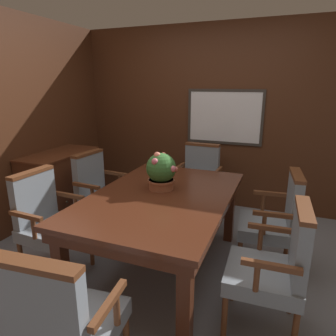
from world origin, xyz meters
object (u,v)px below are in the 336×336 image
at_px(chair_head_far, 199,179).
at_px(chair_right_far, 276,218).
at_px(dining_table, 162,204).
at_px(chair_left_near, 48,219).
at_px(chair_left_far, 99,190).
at_px(potted_plant, 161,171).
at_px(sideboard_cabinet, 62,186).
at_px(chair_head_near, 62,322).
at_px(chair_right_near, 276,265).

distance_m(chair_head_far, chair_right_far, 1.30).
bearing_deg(dining_table, chair_head_far, 90.51).
bearing_deg(chair_left_near, chair_head_far, -27.48).
distance_m(chair_head_far, chair_left_near, 1.88).
bearing_deg(chair_left_far, potted_plant, -103.50).
height_order(chair_head_far, potted_plant, potted_plant).
bearing_deg(sideboard_cabinet, chair_left_far, -13.34).
bearing_deg(chair_right_far, chair_left_far, -96.43).
relative_size(chair_head_near, chair_left_near, 1.00).
relative_size(dining_table, chair_left_near, 1.86).
xyz_separation_m(dining_table, chair_right_far, (0.96, 0.38, -0.14)).
distance_m(dining_table, sideboard_cabinet, 1.73).
bearing_deg(chair_head_near, potted_plant, -93.25).
relative_size(dining_table, chair_head_far, 1.86).
xyz_separation_m(chair_head_far, chair_head_near, (0.00, -2.56, 0.00)).
relative_size(chair_head_far, chair_head_near, 1.00).
xyz_separation_m(chair_left_near, potted_plant, (0.90, 0.50, 0.40)).
distance_m(chair_head_near, chair_left_near, 1.33).
relative_size(chair_left_far, chair_head_far, 1.00).
bearing_deg(chair_head_far, chair_head_near, -87.29).
bearing_deg(potted_plant, chair_right_near, -25.98).
distance_m(chair_head_near, chair_right_near, 1.36).
bearing_deg(chair_left_near, sideboard_cabinet, 37.35).
xyz_separation_m(chair_left_far, chair_right_far, (1.90, -0.04, 0.00)).
bearing_deg(dining_table, chair_right_near, -20.96).
distance_m(chair_left_near, chair_right_near, 1.94).
bearing_deg(dining_table, chair_left_near, -158.77).
xyz_separation_m(dining_table, chair_head_far, (-0.01, 1.26, -0.14)).
height_order(chair_head_near, chair_left_near, same).
bearing_deg(chair_right_far, potted_plant, -81.27).
height_order(chair_head_far, chair_right_far, same).
height_order(dining_table, chair_right_near, chair_right_near).
bearing_deg(chair_head_far, potted_plant, -89.74).
distance_m(dining_table, potted_plant, 0.30).
bearing_deg(chair_head_near, chair_right_far, -125.03).
height_order(dining_table, potted_plant, potted_plant).
relative_size(potted_plant, sideboard_cabinet, 0.35).
relative_size(chair_head_far, chair_left_near, 1.00).
bearing_deg(sideboard_cabinet, dining_table, -19.78).
relative_size(dining_table, chair_right_near, 1.86).
bearing_deg(chair_right_far, sideboard_cabinet, -99.66).
bearing_deg(chair_left_far, chair_right_near, -107.81).
xyz_separation_m(chair_left_near, chair_right_near, (1.94, -0.00, 0.00)).
relative_size(chair_left_far, chair_head_near, 1.00).
bearing_deg(sideboard_cabinet, chair_right_near, -20.23).
height_order(chair_left_far, chair_right_near, same).
bearing_deg(chair_head_far, chair_right_far, -39.35).
bearing_deg(potted_plant, dining_table, -65.83).
distance_m(chair_left_far, potted_plant, 1.02).
xyz_separation_m(dining_table, potted_plant, (-0.06, 0.13, 0.26)).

